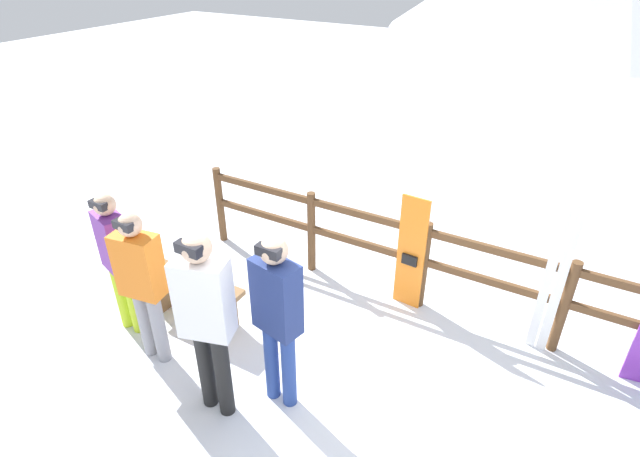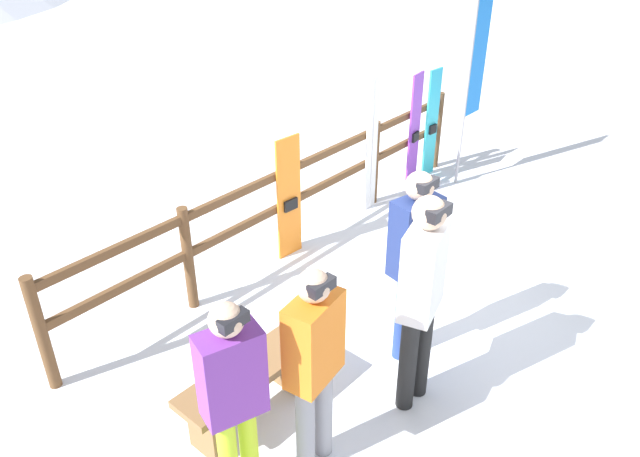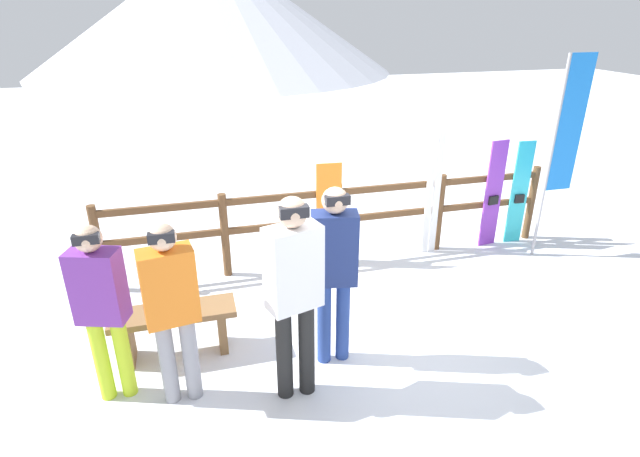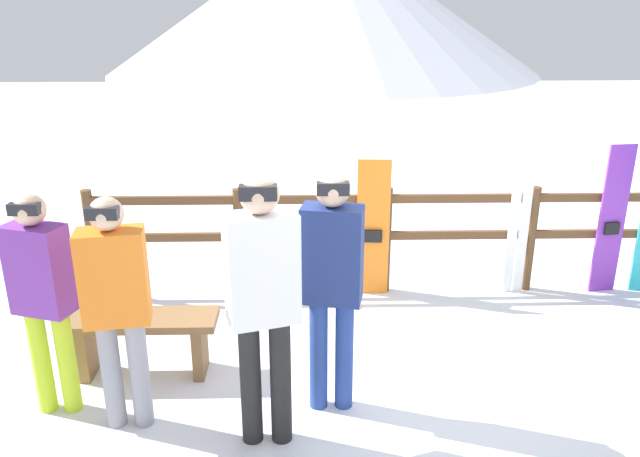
{
  "view_description": "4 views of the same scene",
  "coord_description": "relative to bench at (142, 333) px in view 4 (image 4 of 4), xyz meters",
  "views": [
    {
      "loc": [
        1.26,
        -2.72,
        3.64
      ],
      "look_at": [
        -0.9,
        1.03,
        1.11
      ],
      "focal_mm": 28.0,
      "sensor_mm": 36.0,
      "label": 1
    },
    {
      "loc": [
        -4.24,
        -2.36,
        3.68
      ],
      "look_at": [
        -0.56,
        0.87,
        0.81
      ],
      "focal_mm": 35.0,
      "sensor_mm": 36.0,
      "label": 2
    },
    {
      "loc": [
        -1.72,
        -3.85,
        3.06
      ],
      "look_at": [
        -0.48,
        0.8,
        0.92
      ],
      "focal_mm": 28.0,
      "sensor_mm": 36.0,
      "label": 3
    },
    {
      "loc": [
        -0.78,
        -3.94,
        2.7
      ],
      "look_at": [
        -0.67,
        0.79,
        1.0
      ],
      "focal_mm": 35.0,
      "sensor_mm": 36.0,
      "label": 4
    }
  ],
  "objects": [
    {
      "name": "bench",
      "position": [
        0.0,
        0.0,
        0.0
      ],
      "size": [
        1.14,
        0.36,
        0.49
      ],
      "color": "brown",
      "rests_on": "ground"
    },
    {
      "name": "snowboard_orange",
      "position": [
        1.9,
        1.39,
        0.33
      ],
      "size": [
        0.32,
        0.07,
        1.36
      ],
      "color": "orange",
      "rests_on": "ground"
    },
    {
      "name": "fence",
      "position": [
        2.03,
        1.45,
        0.29
      ],
      "size": [
        5.8,
        0.1,
        1.07
      ],
      "color": "brown",
      "rests_on": "ground"
    },
    {
      "name": "person_white",
      "position": [
        0.99,
        -0.81,
        0.71
      ],
      "size": [
        0.48,
        0.35,
        1.81
      ],
      "color": "black",
      "rests_on": "ground"
    },
    {
      "name": "snowboard_purple",
      "position": [
        4.21,
        1.39,
        0.39
      ],
      "size": [
        0.27,
        0.08,
        1.49
      ],
      "color": "purple",
      "rests_on": "ground"
    },
    {
      "name": "person_orange",
      "position": [
        0.04,
        -0.62,
        0.59
      ],
      "size": [
        0.44,
        0.29,
        1.62
      ],
      "color": "gray",
      "rests_on": "ground"
    },
    {
      "name": "ground_plane",
      "position": [
        2.03,
        -0.29,
        -0.35
      ],
      "size": [
        40.0,
        40.0,
        0.0
      ],
      "primitive_type": "plane",
      "color": "white"
    },
    {
      "name": "person_purple",
      "position": [
        -0.49,
        -0.45,
        0.58
      ],
      "size": [
        0.43,
        0.32,
        1.59
      ],
      "color": "#B7D826",
      "rests_on": "ground"
    },
    {
      "name": "ski_pair_white",
      "position": [
        3.31,
        1.39,
        0.47
      ],
      "size": [
        0.19,
        0.02,
        1.65
      ],
      "color": "white",
      "rests_on": "ground"
    },
    {
      "name": "person_navy",
      "position": [
        1.42,
        -0.45,
        0.66
      ],
      "size": [
        0.43,
        0.29,
        1.72
      ],
      "color": "navy",
      "rests_on": "ground"
    }
  ]
}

